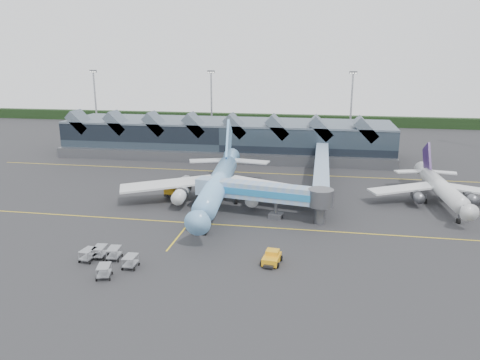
% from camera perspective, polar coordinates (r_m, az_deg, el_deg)
% --- Properties ---
extents(ground, '(260.00, 260.00, 0.00)m').
position_cam_1_polar(ground, '(86.46, -4.73, -3.41)').
color(ground, '#252528').
rests_on(ground, ground).
extents(taxi_stripes, '(120.00, 60.00, 0.01)m').
position_cam_1_polar(taxi_stripes, '(95.72, -3.22, -1.55)').
color(taxi_stripes, yellow).
rests_on(taxi_stripes, ground).
extents(tree_line_far, '(260.00, 4.00, 4.00)m').
position_cam_1_polar(tree_line_far, '(192.14, 3.59, 7.41)').
color(tree_line_far, black).
rests_on(tree_line_far, ground).
extents(terminal, '(90.00, 22.25, 12.52)m').
position_cam_1_polar(terminal, '(131.25, -1.71, 5.18)').
color(terminal, black).
rests_on(terminal, ground).
extents(light_masts, '(132.40, 42.56, 22.45)m').
position_cam_1_polar(light_masts, '(142.86, 9.97, 8.85)').
color(light_masts, '#9C9EA5').
rests_on(light_masts, ground).
extents(main_airliner, '(38.26, 44.15, 14.17)m').
position_cam_1_polar(main_airliner, '(88.02, -2.57, -0.21)').
color(main_airliner, '#76C0EF').
rests_on(main_airliner, ground).
extents(regional_jet, '(27.05, 29.51, 10.13)m').
position_cam_1_polar(regional_jet, '(95.62, 23.27, -0.80)').
color(regional_jet, silver).
rests_on(regional_jet, ground).
extents(jet_bridge, '(24.12, 7.62, 6.06)m').
position_cam_1_polar(jet_bridge, '(79.99, 3.76, -1.67)').
color(jet_bridge, '#7C9FCF').
rests_on(jet_bridge, ground).
extents(fuel_truck, '(3.70, 8.91, 2.96)m').
position_cam_1_polar(fuel_truck, '(95.49, -7.44, -0.66)').
color(fuel_truck, black).
rests_on(fuel_truck, ground).
extents(pushback_tug, '(2.77, 4.04, 1.71)m').
position_cam_1_polar(pushback_tug, '(63.97, 3.88, -9.47)').
color(pushback_tug, orange).
rests_on(pushback_tug, ground).
extents(baggage_carts, '(8.33, 8.12, 1.68)m').
position_cam_1_polar(baggage_carts, '(65.85, -15.86, -9.13)').
color(baggage_carts, '#93959B').
rests_on(baggage_carts, ground).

